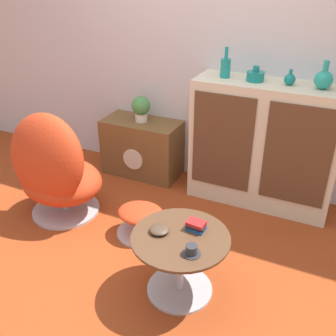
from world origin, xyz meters
name	(u,v)px	position (x,y,z in m)	size (l,w,h in m)	color
ground_plane	(131,259)	(0.00, 0.00, 0.00)	(12.00, 12.00, 0.00)	#9E3D19
wall_back	(206,41)	(0.00, 1.41, 1.30)	(6.40, 0.06, 2.60)	silver
sideboard	(263,145)	(0.63, 1.17, 0.54)	(1.20, 0.41, 1.07)	beige
tv_console	(142,147)	(-0.54, 1.19, 0.28)	(0.75, 0.39, 0.55)	brown
egg_chair	(55,171)	(-0.81, 0.23, 0.42)	(0.72, 0.67, 0.94)	#B7B7BC
ottoman	(141,217)	(-0.07, 0.30, 0.15)	(0.39, 0.39, 0.24)	#B7B7BC
coffee_table	(180,257)	(0.44, -0.12, 0.28)	(0.61, 0.61, 0.44)	#B7B7BC
vase_leftmost	(225,67)	(0.25, 1.18, 1.15)	(0.08, 0.08, 0.24)	teal
vase_inner_left	(255,76)	(0.50, 1.18, 1.11)	(0.14, 0.14, 0.12)	#147A75
vase_inner_right	(290,79)	(0.77, 1.18, 1.11)	(0.09, 0.09, 0.12)	#147A75
vase_rightmost	(324,79)	(1.00, 1.18, 1.14)	(0.14, 0.14, 0.21)	teal
potted_plant	(141,108)	(-0.54, 1.19, 0.69)	(0.18, 0.18, 0.24)	silver
teacup	(191,251)	(0.56, -0.24, 0.46)	(0.11, 0.11, 0.06)	#2D2D33
book_stack	(196,226)	(0.50, -0.02, 0.47)	(0.12, 0.09, 0.06)	#1E478C
bowl	(159,229)	(0.30, -0.14, 0.46)	(0.12, 0.12, 0.04)	#4C3828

